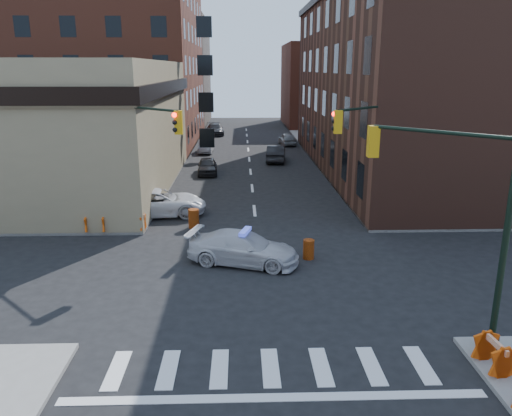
{
  "coord_description": "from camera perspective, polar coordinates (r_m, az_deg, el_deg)",
  "views": [
    {
      "loc": [
        -0.83,
        -19.65,
        8.52
      ],
      "look_at": [
        -0.13,
        2.8,
        2.2
      ],
      "focal_mm": 35.0,
      "sensor_mm": 36.0,
      "label": 1
    }
  ],
  "objects": [
    {
      "name": "ground",
      "position": [
        21.43,
        0.58,
        -7.71
      ],
      "size": [
        140.0,
        140.0,
        0.0
      ],
      "primitive_type": "plane",
      "color": "black",
      "rests_on": "ground"
    },
    {
      "name": "sidewalk_nw",
      "position": [
        57.52,
        -24.56,
        5.86
      ],
      "size": [
        34.0,
        54.5,
        0.15
      ],
      "primitive_type": "cube",
      "color": "gray",
      "rests_on": "ground"
    },
    {
      "name": "sidewalk_ne",
      "position": [
        58.18,
        22.56,
        6.17
      ],
      "size": [
        34.0,
        54.5,
        0.15
      ],
      "primitive_type": "cube",
      "color": "gray",
      "rests_on": "ground"
    },
    {
      "name": "bank_building",
      "position": [
        39.81,
        -26.04,
        8.35
      ],
      "size": [
        22.0,
        22.0,
        9.0
      ],
      "primitive_type": "cube",
      "color": "#867858",
      "rests_on": "ground"
    },
    {
      "name": "apartment_block",
      "position": [
        62.31,
        -19.24,
        18.09
      ],
      "size": [
        25.0,
        25.0,
        24.0
      ],
      "primitive_type": "cube",
      "color": "brown",
      "rests_on": "ground"
    },
    {
      "name": "commercial_row_ne",
      "position": [
        44.39,
        16.82,
        13.11
      ],
      "size": [
        14.0,
        34.0,
        14.0
      ],
      "primitive_type": "cube",
      "color": "#4F2B1F",
      "rests_on": "ground"
    },
    {
      "name": "filler_nw",
      "position": [
        83.05,
        -12.75,
        14.99
      ],
      "size": [
        20.0,
        18.0,
        16.0
      ],
      "primitive_type": "cube",
      "color": "brown",
      "rests_on": "ground"
    },
    {
      "name": "filler_ne",
      "position": [
        79.09,
        9.29,
        13.69
      ],
      "size": [
        16.0,
        16.0,
        12.0
      ],
      "primitive_type": "cube",
      "color": "brown",
      "rests_on": "ground"
    },
    {
      "name": "signal_pole_se",
      "position": [
        16.19,
        23.38,
        0.43
      ],
      "size": [
        5.4,
        5.27,
        8.0
      ],
      "rotation": [
        0.0,
        0.0,
        2.36
      ],
      "color": "black",
      "rests_on": "sidewalk_se"
    },
    {
      "name": "signal_pole_nw",
      "position": [
        25.83,
        -13.05,
        5.99
      ],
      "size": [
        3.58,
        3.67,
        8.0
      ],
      "rotation": [
        0.0,
        0.0,
        -0.79
      ],
      "color": "black",
      "rests_on": "sidewalk_nw"
    },
    {
      "name": "signal_pole_ne",
      "position": [
        26.21,
        13.05,
        6.13
      ],
      "size": [
        3.67,
        3.58,
        8.0
      ],
      "rotation": [
        0.0,
        0.0,
        -2.36
      ],
      "color": "black",
      "rests_on": "sidewalk_ne"
    },
    {
      "name": "tree_ne_near",
      "position": [
        46.68,
        8.62,
        9.35
      ],
      "size": [
        3.0,
        3.0,
        4.85
      ],
      "color": "black",
      "rests_on": "sidewalk_ne"
    },
    {
      "name": "tree_ne_far",
      "position": [
        54.53,
        7.13,
        10.3
      ],
      "size": [
        3.0,
        3.0,
        4.85
      ],
      "color": "black",
      "rests_on": "sidewalk_ne"
    },
    {
      "name": "police_car",
      "position": [
        22.44,
        -1.45,
        -4.61
      ],
      "size": [
        5.39,
        3.4,
        1.46
      ],
      "primitive_type": "imported",
      "rotation": [
        0.0,
        0.0,
        1.28
      ],
      "color": "silver",
      "rests_on": "ground"
    },
    {
      "name": "pickup",
      "position": [
        30.25,
        -11.18,
        0.62
      ],
      "size": [
        6.04,
        3.38,
        1.6
      ],
      "primitive_type": "imported",
      "rotation": [
        0.0,
        0.0,
        1.7
      ],
      "color": "silver",
      "rests_on": "ground"
    },
    {
      "name": "parked_car_wnear",
      "position": [
        41.73,
        -5.58,
        4.8
      ],
      "size": [
        1.81,
        4.03,
        1.34
      ],
      "primitive_type": "imported",
      "rotation": [
        0.0,
        0.0,
        0.06
      ],
      "color": "black",
      "rests_on": "ground"
    },
    {
      "name": "parked_car_wfar",
      "position": [
        52.55,
        -5.73,
        7.02
      ],
      "size": [
        1.5,
        3.98,
        1.3
      ],
      "primitive_type": "imported",
      "rotation": [
        0.0,
        0.0,
        -0.03
      ],
      "color": "#94969C",
      "rests_on": "ground"
    },
    {
      "name": "parked_car_wdeep",
      "position": [
        66.58,
        -4.71,
        8.94
      ],
      "size": [
        2.68,
        5.2,
        1.44
      ],
      "primitive_type": "imported",
      "rotation": [
        0.0,
        0.0,
        0.14
      ],
      "color": "black",
      "rests_on": "ground"
    },
    {
      "name": "parked_car_enear",
      "position": [
        47.16,
        2.3,
        6.24
      ],
      "size": [
        2.14,
        4.8,
        1.53
      ],
      "primitive_type": "imported",
      "rotation": [
        0.0,
        0.0,
        3.03
      ],
      "color": "black",
      "rests_on": "ground"
    },
    {
      "name": "parked_car_efar",
      "position": [
        57.78,
        3.6,
        7.9
      ],
      "size": [
        1.99,
        4.21,
        1.39
      ],
      "primitive_type": "imported",
      "rotation": [
        0.0,
        0.0,
        3.23
      ],
      "color": "#909498",
      "rests_on": "ground"
    },
    {
      "name": "pedestrian_a",
      "position": [
        27.95,
        -18.55,
        -0.87
      ],
      "size": [
        0.62,
        0.45,
        1.57
      ],
      "primitive_type": "imported",
      "rotation": [
        0.0,
        0.0,
        -0.13
      ],
      "color": "black",
      "rests_on": "sidewalk_nw"
    },
    {
      "name": "pedestrian_b",
      "position": [
        28.63,
        -22.73,
        -0.74
      ],
      "size": [
        0.84,
        0.66,
        1.72
      ],
      "primitive_type": "imported",
      "rotation": [
        0.0,
        0.0,
        -0.01
      ],
      "color": "black",
      "rests_on": "sidewalk_nw"
    },
    {
      "name": "pedestrian_c",
      "position": [
        30.87,
        -23.89,
        0.52
      ],
      "size": [
        1.07,
        1.24,
        2.0
      ],
      "primitive_type": "imported",
      "rotation": [
        0.0,
        0.0,
        0.95
      ],
      "color": "#1E252E",
      "rests_on": "sidewalk_nw"
    },
    {
      "name": "barrel_road",
      "position": [
        23.2,
        6.03,
        -4.72
      ],
      "size": [
        0.55,
        0.55,
        0.91
      ],
      "primitive_type": "cylinder",
      "rotation": [
        0.0,
        0.0,
        0.09
      ],
      "color": "#EE540B",
      "rests_on": "ground"
    },
    {
      "name": "barrel_bank",
      "position": [
        27.67,
        -7.13,
        -1.21
      ],
      "size": [
        0.67,
        0.67,
        1.05
      ],
      "primitive_type": "cylinder",
      "rotation": [
        0.0,
        0.0,
        0.15
      ],
      "color": "#ED4E0B",
      "rests_on": "ground"
    },
    {
      "name": "barricade_se_a",
      "position": [
        16.39,
        25.57,
        -14.86
      ],
      "size": [
        0.71,
        1.25,
        0.9
      ],
      "primitive_type": null,
      "rotation": [
        0.0,
        0.0,
        1.66
      ],
      "color": "#BF4D09",
      "rests_on": "sidewalk_se"
    },
    {
      "name": "barricade_nw_a",
      "position": [
        27.37,
        -13.67,
        -1.55
      ],
      "size": [
        1.29,
        0.78,
        0.91
      ],
      "primitive_type": null,
      "rotation": [
        0.0,
        0.0,
        -0.15
      ],
      "color": "#D06609",
      "rests_on": "sidewalk_nw"
    },
    {
      "name": "barricade_nw_b",
      "position": [
        27.64,
        -17.82,
        -1.7
      ],
      "size": [
        1.22,
        0.63,
        0.91
      ],
      "primitive_type": null,
      "rotation": [
        0.0,
        0.0,
        0.01
      ],
      "color": "#BF3D09",
      "rests_on": "sidewalk_nw"
    }
  ]
}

